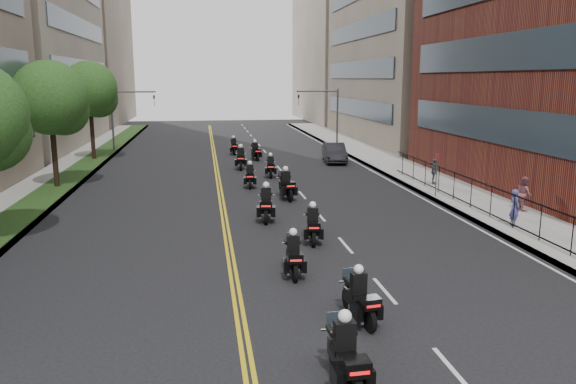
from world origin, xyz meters
The scene contains 25 objects.
ground centered at (0.00, 0.00, 0.00)m, with size 160.00×160.00×0.00m, color black.
sidewalk_right centered at (12.00, 25.00, 0.07)m, with size 4.00×90.00×0.15m, color gray.
sidewalk_left centered at (-12.00, 25.00, 0.07)m, with size 4.00×90.00×0.15m, color gray.
grass_strip centered at (-11.20, 25.00, 0.17)m, with size 2.00×90.00×0.04m, color #1D3613.
building_right_far centered at (21.50, 78.00, 13.00)m, with size 15.00×28.00×26.00m, color gray.
building_left_far centered at (-22.00, 78.00, 13.00)m, with size 16.00×28.00×26.00m, color #786B58.
iron_fence centered at (11.00, 12.00, 0.90)m, with size 0.05×28.00×1.50m.
street_trees centered at (-11.05, 18.61, 5.13)m, with size 4.40×38.40×7.98m.
traffic_signal_right centered at (9.54, 42.00, 3.70)m, with size 4.09×0.20×5.60m.
traffic_signal_left centered at (-9.54, 42.00, 3.70)m, with size 4.09×0.20×5.60m.
motorcycle_0 centered at (0.57, -0.32, 0.69)m, with size 0.55×2.36×1.74m.
motorcycle_1 centered at (1.79, 2.93, 0.63)m, with size 0.65×2.17×1.60m.
motorcycle_2 centered at (0.58, 6.89, 0.64)m, with size 0.56×2.19×1.62m.
motorcycle_3 centered at (1.99, 10.68, 0.66)m, with size 0.69×2.26×1.67m.
motorcycle_4 centered at (0.50, 14.52, 0.72)m, with size 0.73×2.47×1.83m.
motorcycle_5 centered at (2.13, 19.11, 0.72)m, with size 0.70×2.48×1.83m.
motorcycle_6 centered at (0.43, 22.86, 0.64)m, with size 0.59×2.21×1.63m.
motorcycle_7 centered at (2.13, 26.37, 0.65)m, with size 0.61×2.22×1.64m.
motorcycle_8 centered at (0.35, 30.04, 0.73)m, with size 0.65×2.51×1.85m.
motorcycle_9 centered at (1.85, 34.54, 0.66)m, with size 0.67×2.25×1.66m.
motorcycle_10 centered at (0.28, 38.44, 0.65)m, with size 0.52×2.22×1.64m.
parked_sedan centered at (8.00, 32.41, 0.75)m, with size 1.60×4.58×1.51m, color black.
pedestrian_a centered at (11.20, 11.28, 0.98)m, with size 0.61×0.40×1.67m, color #4A4986.
pedestrian_b centered at (13.32, 14.04, 1.00)m, with size 0.83×0.64×1.70m, color #8E4D55.
pedestrian_c centered at (11.73, 21.40, 0.94)m, with size 0.93×0.39×1.58m, color #44444C.
Camera 1 is at (-2.32, -11.11, 6.59)m, focal length 35.00 mm.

